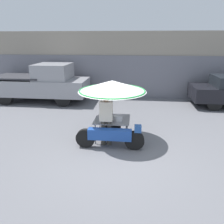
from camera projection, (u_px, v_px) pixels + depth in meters
The scene contains 5 objects.
ground_plane at pixel (114, 154), 6.22m from camera, with size 36.00×36.00×0.00m, color slate.
shopfront_building at pixel (127, 64), 12.73m from camera, with size 28.00×2.06×3.53m.
vendor_motorcycle_cart at pixel (112, 93), 6.64m from camera, with size 2.10×2.10×1.93m.
vendor_person at pixel (106, 117), 6.52m from camera, with size 0.38×0.22×1.59m.
pickup_truck at pixel (42, 84), 11.22m from camera, with size 4.95×1.84×1.95m.
Camera 1 is at (0.56, -5.50, 3.11)m, focal length 35.00 mm.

